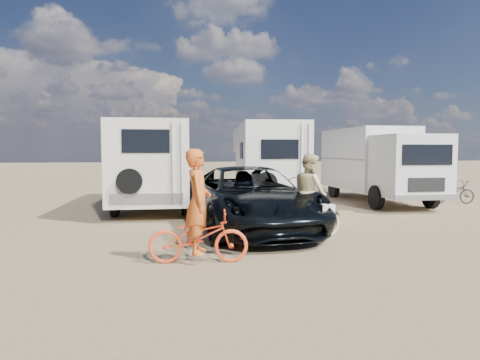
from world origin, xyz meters
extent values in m
plane|color=#977E5A|center=(0.00, 0.00, 0.00)|extent=(140.00, 140.00, 0.00)
imported|color=black|center=(-2.13, 2.08, 0.83)|extent=(3.24, 6.20, 1.67)
imported|color=#EC4C1E|center=(-3.72, -1.04, 0.49)|extent=(1.91, 0.85, 0.97)
imported|color=#B6BA9E|center=(-0.93, 0.69, 0.49)|extent=(1.66, 0.64, 0.98)
imported|color=orange|center=(-3.72, -1.04, 0.97)|extent=(0.54, 0.76, 1.94)
imported|color=beige|center=(-0.93, 0.69, 0.92)|extent=(0.80, 0.97, 1.85)
imported|color=#232524|center=(6.78, 5.83, 0.46)|extent=(1.80, 0.79, 0.92)
cube|color=#2D5087|center=(-2.11, 2.79, 0.24)|extent=(0.65, 0.49, 0.49)
cube|color=#968259|center=(0.75, 2.42, 0.18)|extent=(0.51, 0.51, 0.35)
camera|label=1|loc=(-4.33, -8.76, 2.09)|focal=31.37mm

